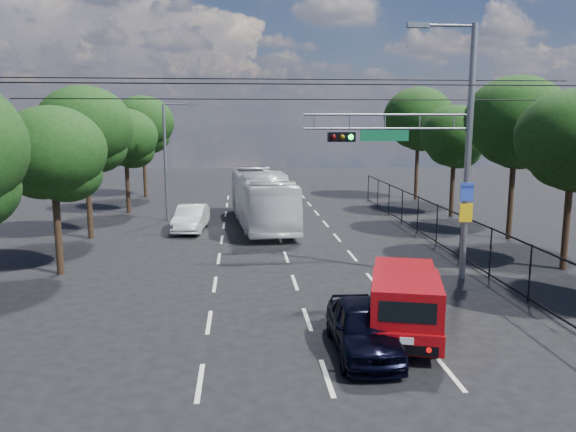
{
  "coord_description": "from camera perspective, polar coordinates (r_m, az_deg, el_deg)",
  "views": [
    {
      "loc": [
        -1.98,
        -12.38,
        6.04
      ],
      "look_at": [
        -0.38,
        6.57,
        2.8
      ],
      "focal_mm": 35.0,
      "sensor_mm": 36.0,
      "label": 1
    }
  ],
  "objects": [
    {
      "name": "signal_mast",
      "position": [
        21.64,
        14.9,
        7.24
      ],
      "size": [
        6.43,
        0.39,
        9.5
      ],
      "color": "slate",
      "rests_on": "ground"
    },
    {
      "name": "tree_right_c",
      "position": [
        30.68,
        22.14,
        8.4
      ],
      "size": [
        5.1,
        5.1,
        8.29
      ],
      "color": "black",
      "rests_on": "ground"
    },
    {
      "name": "lane_markings",
      "position": [
        27.13,
        -0.53,
        -3.18
      ],
      "size": [
        6.12,
        38.0,
        0.01
      ],
      "color": "beige",
      "rests_on": "ground"
    },
    {
      "name": "tree_right_d",
      "position": [
        36.94,
        16.58,
        7.43
      ],
      "size": [
        4.32,
        4.32,
        7.02
      ],
      "color": "black",
      "rests_on": "ground"
    },
    {
      "name": "navy_hatchback",
      "position": [
        15.12,
        7.64,
        -11.16
      ],
      "size": [
        1.69,
        4.05,
        1.37
      ],
      "primitive_type": "imported",
      "rotation": [
        0.0,
        0.0,
        -0.02
      ],
      "color": "black",
      "rests_on": "ground"
    },
    {
      "name": "white_van",
      "position": [
        31.55,
        -9.82,
        -0.21
      ],
      "size": [
        1.85,
        4.38,
        1.41
      ],
      "primitive_type": "imported",
      "rotation": [
        0.0,
        0.0,
        -0.09
      ],
      "color": "silver",
      "rests_on": "ground"
    },
    {
      "name": "white_bus",
      "position": [
        32.68,
        -2.69,
        1.8
      ],
      "size": [
        3.65,
        11.46,
        3.14
      ],
      "primitive_type": "imported",
      "rotation": [
        0.0,
        0.0,
        0.09
      ],
      "color": "silver",
      "rests_on": "ground"
    },
    {
      "name": "tree_left_c",
      "position": [
        30.43,
        -19.89,
        7.89
      ],
      "size": [
        4.8,
        4.8,
        7.8
      ],
      "color": "black",
      "rests_on": "ground"
    },
    {
      "name": "tree_left_b",
      "position": [
        23.58,
        -22.72,
        5.38
      ],
      "size": [
        4.08,
        4.08,
        6.63
      ],
      "color": "black",
      "rests_on": "ground"
    },
    {
      "name": "fence_right",
      "position": [
        26.83,
        16.19,
        -1.48
      ],
      "size": [
        0.06,
        34.03,
        2.0
      ],
      "color": "black",
      "rests_on": "ground"
    },
    {
      "name": "tree_right_e",
      "position": [
        44.53,
        13.12,
        9.29
      ],
      "size": [
        5.28,
        5.28,
        8.58
      ],
      "color": "black",
      "rests_on": "ground"
    },
    {
      "name": "red_pickup",
      "position": [
        16.45,
        11.75,
        -8.37
      ],
      "size": [
        3.02,
        5.33,
        1.88
      ],
      "color": "black",
      "rests_on": "ground"
    },
    {
      "name": "utility_wires",
      "position": [
        21.34,
        0.51,
        12.88
      ],
      "size": [
        22.0,
        5.04,
        0.74
      ],
      "color": "black",
      "rests_on": "ground"
    },
    {
      "name": "streetlight_left",
      "position": [
        34.72,
        -12.09,
        5.99
      ],
      "size": [
        2.09,
        0.22,
        7.08
      ],
      "color": "slate",
      "rests_on": "ground"
    },
    {
      "name": "tree_right_b",
      "position": [
        25.16,
        26.99,
        6.39
      ],
      "size": [
        4.5,
        4.5,
        7.31
      ],
      "color": "black",
      "rests_on": "ground"
    },
    {
      "name": "tree_left_d",
      "position": [
        38.15,
        -16.15,
        7.31
      ],
      "size": [
        4.2,
        4.2,
        6.83
      ],
      "color": "black",
      "rests_on": "ground"
    },
    {
      "name": "ground",
      "position": [
        13.91,
        3.98,
        -16.08
      ],
      "size": [
        120.0,
        120.0,
        0.0
      ],
      "primitive_type": "plane",
      "color": "black",
      "rests_on": "ground"
    },
    {
      "name": "tree_left_e",
      "position": [
        46.04,
        -14.51,
        8.73
      ],
      "size": [
        4.92,
        4.92,
        7.99
      ],
      "color": "black",
      "rests_on": "ground"
    }
  ]
}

